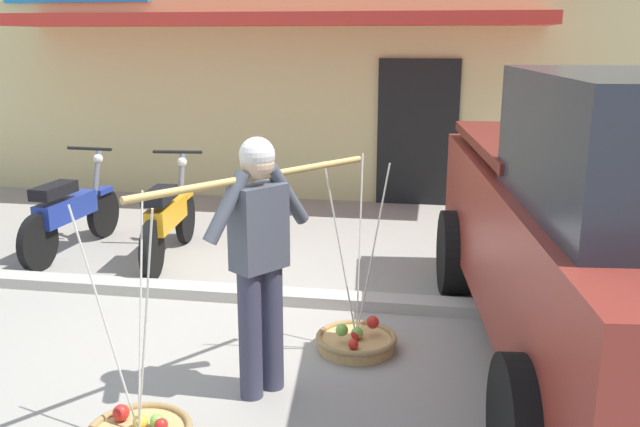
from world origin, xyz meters
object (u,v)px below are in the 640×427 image
at_px(fruit_vendor, 259,250).
at_px(motorcycle_nearest_shop, 70,213).
at_px(parked_truck, 637,234).
at_px(fruit_basket_right_side, 356,340).
at_px(motorcycle_second_in_row, 168,218).

xyz_separation_m(fruit_vendor, motorcycle_nearest_shop, (-2.77, 2.58, -0.53)).
relative_size(motorcycle_nearest_shop, parked_truck, 0.37).
bearing_deg(motorcycle_nearest_shop, parked_truck, -21.11).
bearing_deg(parked_truck, fruit_basket_right_side, 175.59).
height_order(motorcycle_nearest_shop, parked_truck, parked_truck).
relative_size(fruit_vendor, parked_truck, 0.35).
xyz_separation_m(motorcycle_second_in_row, parked_truck, (4.03, -1.95, 0.58)).
bearing_deg(motorcycle_second_in_row, fruit_basket_right_side, -39.54).
relative_size(fruit_basket_right_side, parked_truck, 0.30).
xyz_separation_m(fruit_vendor, motorcycle_second_in_row, (-1.64, 2.53, -0.53)).
bearing_deg(fruit_basket_right_side, motorcycle_second_in_row, 140.46).
distance_m(fruit_vendor, motorcycle_second_in_row, 3.06).
bearing_deg(motorcycle_second_in_row, fruit_vendor, -56.99).
distance_m(fruit_basket_right_side, motorcycle_second_in_row, 2.86).
bearing_deg(parked_truck, motorcycle_nearest_shop, 158.89).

